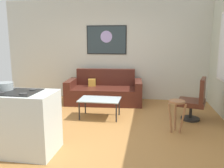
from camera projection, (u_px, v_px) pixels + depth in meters
name	position (u px, v px, depth m)	size (l,w,h in m)	color
ground	(95.00, 129.00, 4.51)	(6.40, 6.40, 0.04)	#A5703A
back_wall	(114.00, 50.00, 6.60)	(6.40, 0.05, 2.80)	beige
couch	(104.00, 92.00, 6.27)	(2.04, 1.03, 0.88)	#4B2017
coffee_table	(100.00, 101.00, 5.04)	(0.88, 0.56, 0.42)	silver
armchair	(195.00, 100.00, 4.85)	(0.67, 0.69, 0.91)	black
bar_stool	(177.00, 108.00, 4.21)	(0.34, 0.33, 0.60)	#98623F
kitchen_counter	(1.00, 121.00, 3.51)	(1.68, 0.65, 0.95)	silver
mixing_bowl	(4.00, 87.00, 3.48)	(0.26, 0.26, 0.12)	gray
wall_painting	(106.00, 40.00, 6.54)	(1.13, 0.03, 0.80)	black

